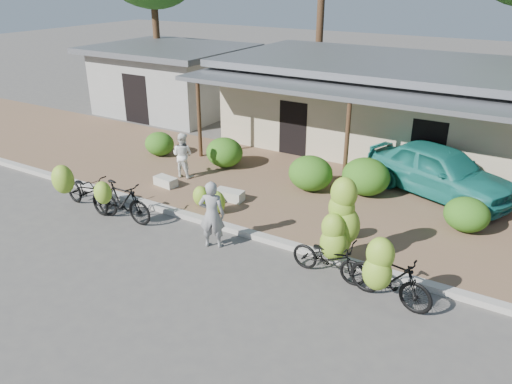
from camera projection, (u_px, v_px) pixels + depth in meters
ground at (239, 285)px, 11.01m from camera, size 100.00×100.00×0.00m
sidewalk at (329, 201)px, 14.90m from camera, size 60.00×6.00×0.12m
curb at (282, 243)px, 12.55m from camera, size 60.00×0.25×0.15m
shop_main at (394, 105)px, 18.88m from camera, size 13.00×8.50×3.35m
shop_grey at (171, 78)px, 24.17m from camera, size 7.00×6.00×3.15m
hedge_0 at (159, 144)px, 18.32m from camera, size 1.11×1.00×0.86m
hedge_1 at (224, 152)px, 17.21m from camera, size 1.31×1.18×1.02m
hedge_2 at (310, 173)px, 15.33m from camera, size 1.39×1.25×1.08m
hedge_3 at (366, 177)px, 15.01m from camera, size 1.45×1.31×1.13m
hedge_4 at (467, 215)px, 12.91m from camera, size 1.16×1.04×0.90m
bike_far_left at (83, 190)px, 14.26m from camera, size 2.10×1.43×1.53m
bike_left at (121, 201)px, 13.57m from camera, size 1.93×1.17×1.40m
bike_center at (335, 237)px, 11.18m from camera, size 1.85×1.24×2.23m
bike_right at (387, 275)px, 10.03m from camera, size 1.92×1.30×1.77m
loose_banana_a at (201, 196)px, 14.34m from camera, size 0.48×0.41×0.61m
loose_banana_b at (216, 202)px, 13.91m from camera, size 0.53×0.45×0.66m
loose_banana_c at (350, 227)px, 12.61m from camera, size 0.47×0.40×0.58m
sack_near at (229, 195)px, 14.78m from camera, size 0.88×0.47×0.30m
sack_far at (166, 181)px, 15.78m from camera, size 0.79×0.47×0.28m
vendor at (212, 215)px, 12.21m from camera, size 0.76×0.65×1.76m
bystander at (183, 155)px, 16.26m from camera, size 0.77×0.63×1.49m
teal_van at (440, 171)px, 14.88m from camera, size 4.89×3.30×1.55m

